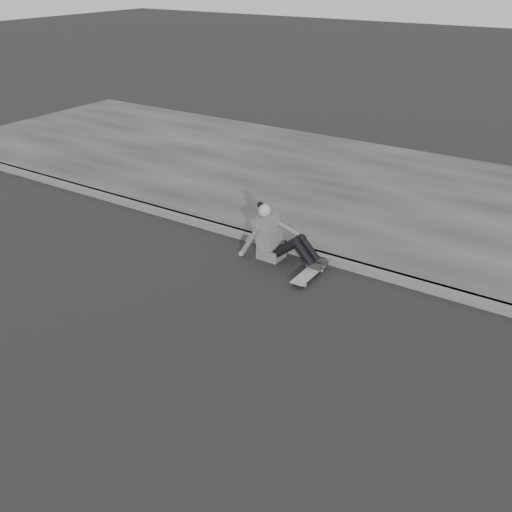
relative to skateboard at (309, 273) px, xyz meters
The scene contains 5 objects.
ground 2.26m from the skateboard, 62.10° to the right, with size 80.00×80.00×0.00m, color black.
curb 1.21m from the skateboard, 29.04° to the left, with size 24.00×0.16×0.12m, color #545454.
sidewalk 3.76m from the skateboard, 73.68° to the left, with size 24.00×6.00×0.12m, color #393939.
skateboard is the anchor object (origin of this frame).
seated_woman 0.83m from the skateboard, 161.47° to the left, with size 1.38×0.46×0.88m.
Camera 1 is at (2.25, -4.50, 4.12)m, focal length 40.00 mm.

